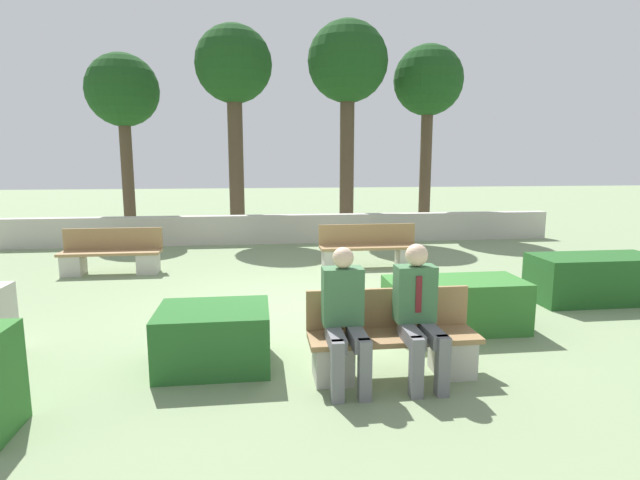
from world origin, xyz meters
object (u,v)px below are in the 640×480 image
(person_seated_man, at_px, (419,308))
(tree_rightmost, at_px, (428,85))
(bench_left_side, at_px, (111,257))
(tree_leftmost, at_px, (123,94))
(bench_right_side, at_px, (369,251))
(tree_center_left, at_px, (234,71))
(person_seated_woman, at_px, (345,312))
(tree_center_right, at_px, (348,67))
(bench_front, at_px, (393,345))

(person_seated_man, bearing_deg, tree_rightmost, 70.90)
(bench_left_side, relative_size, tree_leftmost, 0.37)
(bench_right_side, distance_m, person_seated_man, 5.10)
(bench_left_side, height_order, tree_rightmost, tree_rightmost)
(bench_right_side, height_order, person_seated_man, person_seated_man)
(bench_right_side, relative_size, tree_center_left, 0.35)
(person_seated_woman, bearing_deg, person_seated_man, 0.21)
(person_seated_woman, bearing_deg, bench_right_side, 74.77)
(bench_right_side, relative_size, tree_center_right, 0.34)
(bench_left_side, bearing_deg, tree_center_right, 42.03)
(bench_left_side, distance_m, bench_right_side, 4.85)
(person_seated_woman, distance_m, tree_rightmost, 11.08)
(bench_front, relative_size, person_seated_woman, 1.28)
(tree_leftmost, bearing_deg, bench_front, -63.95)
(bench_right_side, distance_m, tree_center_right, 6.13)
(person_seated_woman, distance_m, tree_center_left, 10.34)
(bench_right_side, xyz_separation_m, tree_leftmost, (-5.67, 4.92, 3.50))
(bench_right_side, bearing_deg, bench_left_side, 176.23)
(person_seated_woman, relative_size, tree_center_right, 0.22)
(person_seated_woman, bearing_deg, bench_front, 15.34)
(person_seated_woman, height_order, tree_rightmost, tree_rightmost)
(bench_front, bearing_deg, bench_right_side, 79.92)
(tree_leftmost, bearing_deg, person_seated_man, -63.31)
(bench_right_side, height_order, tree_center_left, tree_center_left)
(tree_center_left, distance_m, tree_rightmost, 5.41)
(bench_left_side, height_order, tree_leftmost, tree_leftmost)
(bench_right_side, relative_size, person_seated_man, 1.49)
(tree_leftmost, bearing_deg, bench_left_side, -80.43)
(person_seated_woman, relative_size, tree_leftmost, 0.26)
(tree_center_left, distance_m, tree_center_right, 3.05)
(person_seated_woman, xyz_separation_m, tree_center_right, (1.71, 9.47, 3.84))
(bench_front, distance_m, bench_left_side, 6.34)
(person_seated_man, xyz_separation_m, tree_center_right, (1.01, 9.47, 3.83))
(tree_rightmost, bearing_deg, bench_front, -110.43)
(bench_front, xyz_separation_m, person_seated_woman, (-0.50, -0.14, 0.40))
(person_seated_man, xyz_separation_m, tree_center_left, (-2.04, 9.56, 3.68))
(person_seated_woman, bearing_deg, tree_center_left, 97.95)
(person_seated_woman, height_order, tree_center_left, tree_center_left)
(person_seated_man, distance_m, tree_rightmost, 10.84)
(bench_left_side, xyz_separation_m, person_seated_woman, (3.47, -5.07, 0.39))
(bench_left_side, xyz_separation_m, tree_leftmost, (-0.82, 4.89, 3.50))
(person_seated_woman, bearing_deg, tree_rightmost, 67.28)
(bench_right_side, height_order, tree_leftmost, tree_leftmost)
(bench_front, bearing_deg, tree_center_left, 101.02)
(bench_front, height_order, bench_right_side, same)
(bench_left_side, height_order, bench_right_side, same)
(bench_front, bearing_deg, tree_leftmost, 116.05)
(person_seated_man, height_order, tree_leftmost, tree_leftmost)
(person_seated_woman, xyz_separation_m, tree_center_left, (-1.34, 9.56, 3.70))
(bench_left_side, relative_size, person_seated_man, 1.37)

